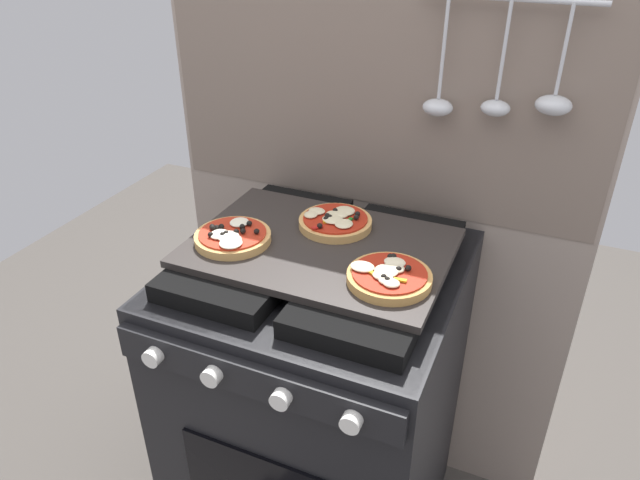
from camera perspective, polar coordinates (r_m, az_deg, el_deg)
The scene contains 6 objects.
kitchen_backsplash at distance 1.57m, azimuth 4.96°, elevation 1.22°, with size 1.10×0.09×1.55m.
stove at distance 1.53m, azimuth -0.03°, elevation -15.68°, with size 0.60×0.64×0.90m.
baking_tray at distance 1.24m, azimuth 0.00°, elevation -0.72°, with size 0.54×0.38×0.02m, color #2D2826.
pizza_left at distance 1.25m, azimuth -8.53°, elevation 0.34°, with size 0.16×0.16×0.03m.
pizza_right at distance 1.12m, azimuth 6.69°, elevation -3.49°, with size 0.16×0.16×0.03m.
pizza_center at distance 1.30m, azimuth 1.49°, elevation 1.86°, with size 0.16×0.16×0.03m.
Camera 1 is at (0.43, -0.98, 1.54)m, focal length 32.86 mm.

